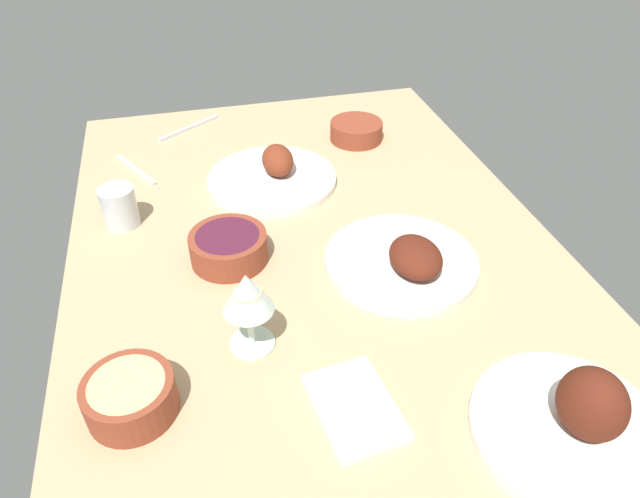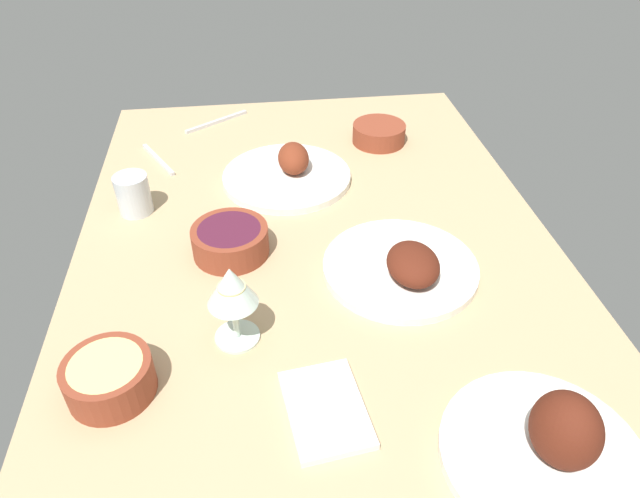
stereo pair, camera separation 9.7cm
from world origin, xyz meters
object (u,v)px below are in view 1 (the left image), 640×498
Objects in this scene: bowl_potatoes at (130,396)px; water_tumbler at (119,207)px; wine_glass at (248,297)px; plate_near_viewer at (273,175)px; folded_napkin at (355,407)px; bowl_soup at (356,130)px; fork_loose at (190,128)px; plate_center_main at (578,420)px; plate_far_side at (405,260)px; spoon_loose at (136,170)px; bowl_onions at (229,246)px.

water_tumbler is (45.85, 2.10, 1.01)cm from bowl_potatoes.
plate_near_viewer is at bearing -14.50° from wine_glass.
water_tumbler is 61.94cm from folded_napkin.
fork_loose is (15.68, 39.40, -2.12)cm from bowl_soup.
water_tumbler is at bearing 42.27° from plate_center_main.
folded_napkin is 0.80× the size of fork_loose.
plate_far_side is 49.95cm from bowl_soup.
spoon_loose is (20.50, -2.40, -3.66)cm from water_tumbler.
water_tumbler is 0.44× the size of fork_loose.
water_tumbler is (37.84, 19.71, -5.87)cm from wine_glass.
plate_far_side is at bearing 172.97° from bowl_soup.
bowl_soup is 86.95cm from bowl_potatoes.
plate_near_viewer is at bearing 122.08° from bowl_soup.
water_tumbler is at bearing 27.51° from wine_glass.
spoon_loose is at bearing 44.74° from plate_far_side.
wine_glass is at bearing 168.52° from spoon_loose.
bowl_onions is 22.72cm from wine_glass.
bowl_potatoes is at bearing 112.51° from plate_far_side.
plate_center_main is 2.03× the size of bowl_soup.
folded_napkin reaches higher than fork_loose.
water_tumbler is 20.96cm from spoon_loose.
folded_napkin is (-37.05, -12.42, -2.35)cm from bowl_onions.
bowl_soup is 80.00cm from folded_napkin.
folded_napkin reaches higher than spoon_loose.
bowl_potatoes is 1.52× the size of water_tumbler.
bowl_potatoes is at bearing 75.77° from folded_napkin.
bowl_potatoes is 0.83× the size of folded_napkin.
bowl_soup is at bearing -67.20° from water_tumbler.
folded_napkin is (-7.43, -29.30, -2.45)cm from bowl_potatoes.
bowl_soup is 1.57× the size of water_tumbler.
plate_center_main is 28.90cm from folded_napkin.
plate_near_viewer is 1.89× the size of folded_napkin.
plate_far_side reaches higher than bowl_soup.
fork_loose is (55.04, 3.35, -2.55)cm from bowl_onions.
plate_near_viewer is 2.20× the size of bowl_soup.
wine_glass is (-46.35, 11.99, 8.23)cm from plate_near_viewer.
bowl_onions is at bearing 59.42° from fork_loose.
bowl_onions reaches higher than fork_loose.
spoon_loose is at bearing 67.73° from plate_near_viewer.
plate_center_main is 3.19× the size of water_tumbler.
plate_far_side is (37.53, 9.22, -1.19)cm from plate_center_main.
fork_loose is at bearing 3.48° from bowl_onions.
folded_napkin is 79.28cm from spoon_loose.
folded_napkin is 0.90× the size of spoon_loose.
wine_glass reaches higher than bowl_soup.
plate_center_main reaches higher than bowl_onions.
spoon_loose is at bearing 20.08° from fork_loose.
water_tumbler is at bearing 2.62° from bowl_potatoes.
fork_loose is at bearing 27.93° from plate_near_viewer.
folded_napkin is at bearing 162.81° from bowl_soup.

